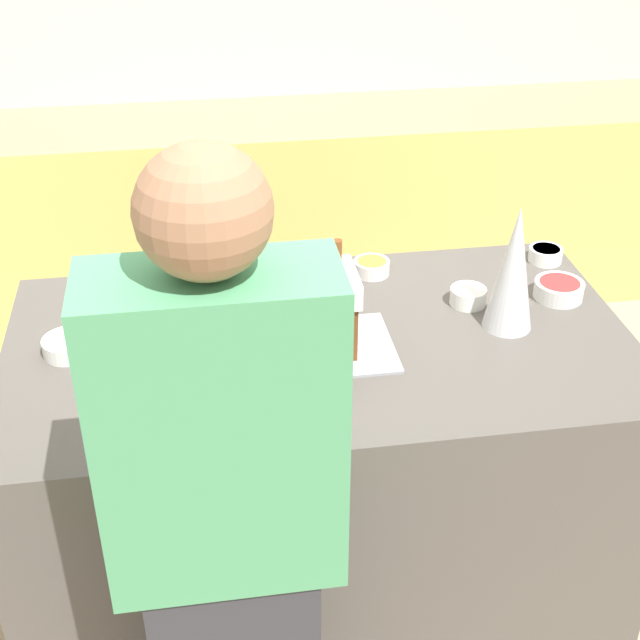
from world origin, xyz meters
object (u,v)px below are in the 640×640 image
object	(u,v)px
candy_bowl_near_tray_right	(559,289)
candy_bowl_front_corner	(546,254)
candy_bowl_far_right	(281,270)
candy_bowl_beside_tree	(174,337)
candy_bowl_far_left	(68,345)
decorative_tree	(513,269)
candy_bowl_near_tray_left	(372,267)
candy_bowl_behind_tray	(468,296)
person	(228,540)
baking_tray	(322,348)
gingerbread_house	(322,308)

from	to	relation	value
candy_bowl_near_tray_right	candy_bowl_front_corner	xyz separation A→B (m)	(0.04, 0.22, -0.00)
candy_bowl_far_right	candy_bowl_beside_tree	size ratio (longest dim) A/B	1.09
candy_bowl_far_left	candy_bowl_near_tray_right	bearing A→B (deg)	3.34
decorative_tree	candy_bowl_near_tray_left	size ratio (longest dim) A/B	3.27
candy_bowl_beside_tree	candy_bowl_far_right	bearing A→B (deg)	45.09
candy_bowl_far_left	candy_bowl_front_corner	size ratio (longest dim) A/B	1.29
candy_bowl_near_tray_right	candy_bowl_near_tray_left	distance (m)	0.54
candy_bowl_far_right	candy_bowl_beside_tree	world-z (taller)	candy_bowl_far_right
candy_bowl_behind_tray	person	bearing A→B (deg)	-132.89
baking_tray	gingerbread_house	distance (m)	0.12
candy_bowl_behind_tray	baking_tray	bearing A→B (deg)	-159.37
candy_bowl_near_tray_left	person	world-z (taller)	person
candy_bowl_behind_tray	person	distance (m)	1.06
baking_tray	person	size ratio (longest dim) A/B	0.21
candy_bowl_far_left	candy_bowl_near_tray_left	distance (m)	0.90
baking_tray	candy_bowl_far_right	xyz separation A→B (m)	(-0.06, 0.40, 0.02)
candy_bowl_far_right	person	bearing A→B (deg)	-102.49
candy_bowl_behind_tray	candy_bowl_front_corner	xyz separation A→B (m)	(0.31, 0.21, -0.00)
baking_tray	candy_bowl_far_left	bearing A→B (deg)	172.78
candy_bowl_beside_tree	candy_bowl_near_tray_left	bearing A→B (deg)	26.85
candy_bowl_near_tray_left	candy_bowl_front_corner	size ratio (longest dim) A/B	1.05
gingerbread_house	candy_bowl_far_left	world-z (taller)	gingerbread_house
candy_bowl_near_tray_right	candy_bowl_beside_tree	world-z (taller)	candy_bowl_near_tray_right
decorative_tree	candy_bowl_behind_tray	size ratio (longest dim) A/B	3.45
gingerbread_house	candy_bowl_beside_tree	xyz separation A→B (m)	(-0.38, 0.08, -0.10)
candy_bowl_near_tray_right	candy_bowl_far_left	size ratio (longest dim) A/B	1.06
candy_bowl_far_right	person	size ratio (longest dim) A/B	0.08
candy_bowl_near_tray_left	gingerbread_house	bearing A→B (deg)	-118.67
candy_bowl_behind_tray	candy_bowl_front_corner	world-z (taller)	candy_bowl_behind_tray
decorative_tree	candy_bowl_far_left	size ratio (longest dim) A/B	2.66
baking_tray	decorative_tree	distance (m)	0.54
baking_tray	gingerbread_house	bearing A→B (deg)	33.91
candy_bowl_far_right	candy_bowl_near_tray_left	distance (m)	0.27
decorative_tree	candy_bowl_far_left	world-z (taller)	decorative_tree
baking_tray	candy_bowl_behind_tray	size ratio (longest dim) A/B	3.59
baking_tray	candy_bowl_near_tray_right	size ratio (longest dim) A/B	2.61
baking_tray	candy_bowl_beside_tree	bearing A→B (deg)	167.55
candy_bowl_far_right	candy_bowl_front_corner	size ratio (longest dim) A/B	1.33
candy_bowl_beside_tree	person	world-z (taller)	person
gingerbread_house	candy_bowl_near_tray_right	size ratio (longest dim) A/B	2.07
decorative_tree	candy_bowl_behind_tray	distance (m)	0.21
candy_bowl_far_right	candy_bowl_behind_tray	world-z (taller)	candy_bowl_behind_tray
candy_bowl_far_left	candy_bowl_front_corner	bearing A→B (deg)	12.01
decorative_tree	candy_bowl_far_left	bearing A→B (deg)	177.75
baking_tray	candy_bowl_near_tray_left	bearing A→B (deg)	61.30
candy_bowl_beside_tree	candy_bowl_behind_tray	world-z (taller)	candy_bowl_behind_tray
gingerbread_house	candy_bowl_far_right	world-z (taller)	gingerbread_house
candy_bowl_near_tray_left	person	xyz separation A→B (m)	(-0.49, -0.99, -0.04)
candy_bowl_near_tray_right	candy_bowl_far_right	bearing A→B (deg)	162.47
decorative_tree	candy_bowl_far_right	bearing A→B (deg)	147.31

